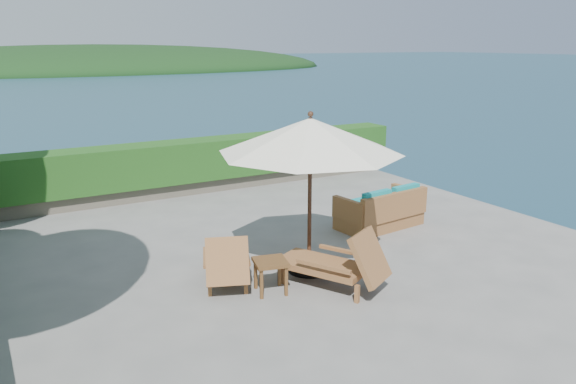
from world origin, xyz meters
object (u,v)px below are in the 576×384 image
lounge_left (226,261)px  wicker_loveseat (381,211)px  patio_umbrella (310,137)px  side_table (270,266)px  lounge_right (337,263)px

lounge_left → wicker_loveseat: lounge_left is taller
patio_umbrella → side_table: (-0.97, -0.43, -1.86)m
lounge_left → lounge_right: (1.43, -1.05, 0.04)m
lounge_left → side_table: bearing=-33.8°
patio_umbrella → lounge_right: 2.04m
lounge_left → side_table: size_ratio=2.88×
side_table → wicker_loveseat: 3.88m
patio_umbrella → lounge_right: size_ratio=1.77×
lounge_left → lounge_right: bearing=-14.7°
patio_umbrella → lounge_right: bearing=-89.7°
side_table → lounge_left: bearing=124.8°
lounge_left → side_table: 0.80m
side_table → patio_umbrella: bearing=24.0°
patio_umbrella → wicker_loveseat: patio_umbrella is taller
side_table → wicker_loveseat: (3.51, 1.64, -0.08)m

